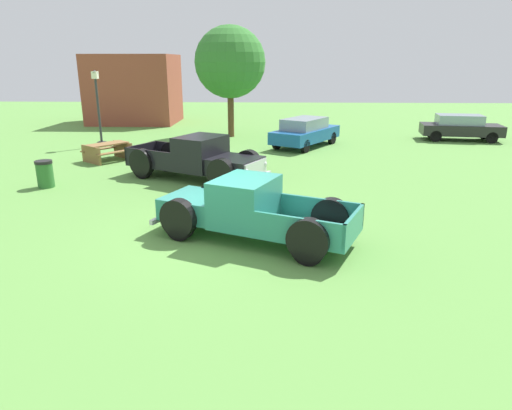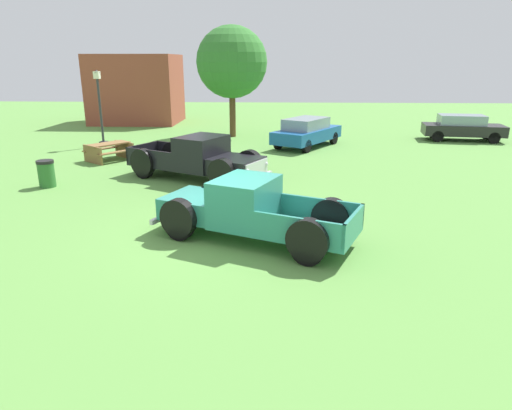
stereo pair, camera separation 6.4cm
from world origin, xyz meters
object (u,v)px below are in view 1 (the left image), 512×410
at_px(sedan_distant_b, 460,127).
at_px(trash_can, 45,174).
at_px(pickup_truck_behind_left, 203,160).
at_px(oak_tree_east, 230,62).
at_px(sedan_distant_a, 305,132).
at_px(lamp_post_near, 98,107).
at_px(picnic_table, 107,150).
at_px(pickup_truck_foreground, 243,210).

distance_m(sedan_distant_b, trash_can, 21.38).
bearing_deg(pickup_truck_behind_left, oak_tree_east, 89.42).
xyz_separation_m(pickup_truck_behind_left, oak_tree_east, (0.10, 10.41, 3.41)).
bearing_deg(trash_can, sedan_distant_b, 30.31).
relative_size(sedan_distant_a, trash_can, 4.98).
distance_m(pickup_truck_behind_left, oak_tree_east, 10.96).
relative_size(sedan_distant_b, lamp_post_near, 1.16).
height_order(sedan_distant_b, picnic_table, sedan_distant_b).
distance_m(pickup_truck_foreground, sedan_distant_a, 13.16).
relative_size(pickup_truck_foreground, sedan_distant_b, 1.19).
bearing_deg(sedan_distant_b, lamp_post_near, -172.15).
height_order(sedan_distant_b, lamp_post_near, lamp_post_near).
relative_size(sedan_distant_b, picnic_table, 1.91).
height_order(pickup_truck_behind_left, oak_tree_east, oak_tree_east).
distance_m(sedan_distant_a, picnic_table, 9.83).
distance_m(sedan_distant_b, lamp_post_near, 19.66).
height_order(pickup_truck_foreground, oak_tree_east, oak_tree_east).
height_order(pickup_truck_behind_left, lamp_post_near, lamp_post_near).
height_order(sedan_distant_a, sedan_distant_b, sedan_distant_a).
distance_m(pickup_truck_behind_left, sedan_distant_a, 8.37).
bearing_deg(lamp_post_near, trash_can, -83.08).
xyz_separation_m(sedan_distant_a, picnic_table, (-9.03, -3.87, -0.29)).
bearing_deg(sedan_distant_b, oak_tree_east, 176.37).
bearing_deg(pickup_truck_behind_left, sedan_distant_b, 36.26).
relative_size(lamp_post_near, oak_tree_east, 0.62).
distance_m(picnic_table, oak_tree_east, 9.35).
height_order(lamp_post_near, oak_tree_east, oak_tree_east).
bearing_deg(pickup_truck_behind_left, picnic_table, 145.04).
relative_size(lamp_post_near, picnic_table, 1.65).
xyz_separation_m(lamp_post_near, picnic_table, (1.59, -3.56, -1.52)).
bearing_deg(trash_can, oak_tree_east, 64.69).
height_order(pickup_truck_behind_left, sedan_distant_a, pickup_truck_behind_left).
distance_m(pickup_truck_foreground, picnic_table, 11.25).
relative_size(sedan_distant_b, oak_tree_east, 0.72).
bearing_deg(picnic_table, sedan_distant_a, 23.20).
xyz_separation_m(pickup_truck_behind_left, lamp_post_near, (-6.37, 6.91, 1.23)).
bearing_deg(picnic_table, lamp_post_near, 114.03).
distance_m(pickup_truck_behind_left, picnic_table, 5.84).
bearing_deg(oak_tree_east, lamp_post_near, -151.58).
xyz_separation_m(pickup_truck_behind_left, trash_can, (-5.39, -1.20, -0.30)).
bearing_deg(sedan_distant_a, trash_can, -138.88).
xyz_separation_m(pickup_truck_behind_left, sedan_distant_a, (4.25, 7.21, -0.00)).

